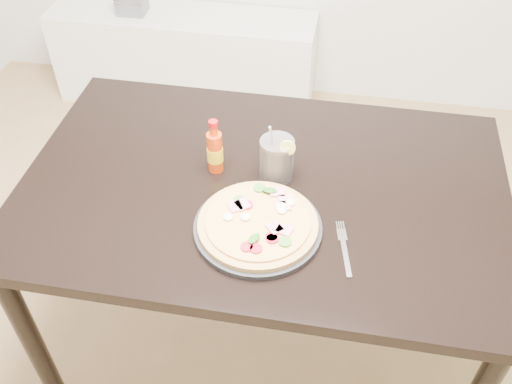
% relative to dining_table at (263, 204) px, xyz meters
% --- Properties ---
extents(room_shell, '(4.50, 4.50, 4.50)m').
position_rel_dining_table_xyz_m(room_shell, '(0.13, -0.61, 0.92)').
color(room_shell, white).
rests_on(room_shell, ground).
extents(dining_table, '(1.40, 0.90, 0.75)m').
position_rel_dining_table_xyz_m(dining_table, '(0.00, 0.00, 0.00)').
color(dining_table, black).
rests_on(dining_table, ground).
extents(plate, '(0.34, 0.34, 0.02)m').
position_rel_dining_table_xyz_m(plate, '(0.02, -0.18, 0.09)').
color(plate, black).
rests_on(plate, dining_table).
extents(pizza, '(0.32, 0.32, 0.03)m').
position_rel_dining_table_xyz_m(pizza, '(0.02, -0.18, 0.11)').
color(pizza, tan).
rests_on(pizza, plate).
extents(hot_sauce_bottle, '(0.06, 0.06, 0.18)m').
position_rel_dining_table_xyz_m(hot_sauce_bottle, '(-0.15, 0.04, 0.15)').
color(hot_sauce_bottle, red).
rests_on(hot_sauce_bottle, dining_table).
extents(cola_cup, '(0.10, 0.10, 0.19)m').
position_rel_dining_table_xyz_m(cola_cup, '(0.03, 0.04, 0.14)').
color(cola_cup, black).
rests_on(cola_cup, dining_table).
extents(fork, '(0.05, 0.19, 0.00)m').
position_rel_dining_table_xyz_m(fork, '(0.24, -0.20, 0.09)').
color(fork, silver).
rests_on(fork, dining_table).
extents(media_console, '(1.40, 0.34, 0.50)m').
position_rel_dining_table_xyz_m(media_console, '(-0.67, 1.46, -0.42)').
color(media_console, white).
rests_on(media_console, ground).
extents(cd_stack, '(0.14, 0.12, 0.11)m').
position_rel_dining_table_xyz_m(cd_stack, '(-0.92, 1.44, -0.11)').
color(cd_stack, slate).
rests_on(cd_stack, media_console).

